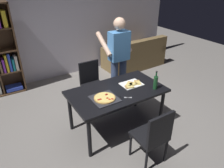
{
  "coord_description": "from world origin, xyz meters",
  "views": [
    {
      "loc": [
        -1.63,
        -2.49,
        2.47
      ],
      "look_at": [
        0.0,
        0.15,
        0.8
      ],
      "focal_mm": 33.81,
      "sensor_mm": 36.0,
      "label": 1
    }
  ],
  "objects_px": {
    "chair_far_side": "(92,81)",
    "chair_near_camera": "(154,135)",
    "wine_bottle": "(156,82)",
    "dining_table": "(117,95)",
    "kitchen_scissors": "(123,97)",
    "couch": "(135,57)",
    "pepperoni_pizza_on_tray": "(105,98)",
    "person_serving_pizza": "(118,57)"
  },
  "relations": [
    {
      "from": "chair_far_side",
      "to": "chair_near_camera",
      "type": "bearing_deg",
      "value": -90.0
    },
    {
      "from": "chair_far_side",
      "to": "wine_bottle",
      "type": "height_order",
      "value": "wine_bottle"
    },
    {
      "from": "dining_table",
      "to": "chair_far_side",
      "type": "bearing_deg",
      "value": 90.0
    },
    {
      "from": "chair_near_camera",
      "to": "kitchen_scissors",
      "type": "distance_m",
      "value": 0.73
    },
    {
      "from": "couch",
      "to": "wine_bottle",
      "type": "bearing_deg",
      "value": -120.45
    },
    {
      "from": "couch",
      "to": "wine_bottle",
      "type": "xyz_separation_m",
      "value": [
        -1.33,
        -2.27,
        0.57
      ]
    },
    {
      "from": "pepperoni_pizza_on_tray",
      "to": "kitchen_scissors",
      "type": "bearing_deg",
      "value": -24.85
    },
    {
      "from": "chair_near_camera",
      "to": "wine_bottle",
      "type": "height_order",
      "value": "wine_bottle"
    },
    {
      "from": "chair_far_side",
      "to": "person_serving_pizza",
      "type": "bearing_deg",
      "value": -24.06
    },
    {
      "from": "chair_far_side",
      "to": "kitchen_scissors",
      "type": "xyz_separation_m",
      "value": [
        -0.04,
        -1.17,
        0.24
      ]
    },
    {
      "from": "wine_bottle",
      "to": "kitchen_scissors",
      "type": "relative_size",
      "value": 1.67
    },
    {
      "from": "dining_table",
      "to": "pepperoni_pizza_on_tray",
      "type": "height_order",
      "value": "pepperoni_pizza_on_tray"
    },
    {
      "from": "couch",
      "to": "kitchen_scissors",
      "type": "relative_size",
      "value": 9.13
    },
    {
      "from": "wine_bottle",
      "to": "couch",
      "type": "bearing_deg",
      "value": 59.55
    },
    {
      "from": "pepperoni_pizza_on_tray",
      "to": "wine_bottle",
      "type": "bearing_deg",
      "value": -10.44
    },
    {
      "from": "kitchen_scissors",
      "to": "dining_table",
      "type": "bearing_deg",
      "value": 81.09
    },
    {
      "from": "dining_table",
      "to": "chair_near_camera",
      "type": "xyz_separation_m",
      "value": [
        -0.0,
        -0.93,
        -0.16
      ]
    },
    {
      "from": "chair_far_side",
      "to": "kitchen_scissors",
      "type": "bearing_deg",
      "value": -91.86
    },
    {
      "from": "dining_table",
      "to": "kitchen_scissors",
      "type": "height_order",
      "value": "kitchen_scissors"
    },
    {
      "from": "chair_far_side",
      "to": "pepperoni_pizza_on_tray",
      "type": "xyz_separation_m",
      "value": [
        -0.3,
        -1.05,
        0.25
      ]
    },
    {
      "from": "chair_far_side",
      "to": "couch",
      "type": "xyz_separation_m",
      "value": [
        1.9,
        1.06,
        -0.21
      ]
    },
    {
      "from": "person_serving_pizza",
      "to": "kitchen_scissors",
      "type": "distance_m",
      "value": 1.12
    },
    {
      "from": "person_serving_pizza",
      "to": "chair_far_side",
      "type": "bearing_deg",
      "value": 155.94
    },
    {
      "from": "person_serving_pizza",
      "to": "pepperoni_pizza_on_tray",
      "type": "relative_size",
      "value": 4.52
    },
    {
      "from": "couch",
      "to": "person_serving_pizza",
      "type": "distance_m",
      "value": 2.02
    },
    {
      "from": "chair_near_camera",
      "to": "wine_bottle",
      "type": "xyz_separation_m",
      "value": [
        0.57,
        0.65,
        0.36
      ]
    },
    {
      "from": "couch",
      "to": "wine_bottle",
      "type": "relative_size",
      "value": 5.48
    },
    {
      "from": "chair_near_camera",
      "to": "chair_far_side",
      "type": "bearing_deg",
      "value": 90.0
    },
    {
      "from": "chair_far_side",
      "to": "person_serving_pizza",
      "type": "relative_size",
      "value": 0.51
    },
    {
      "from": "chair_near_camera",
      "to": "chair_far_side",
      "type": "height_order",
      "value": "same"
    },
    {
      "from": "wine_bottle",
      "to": "dining_table",
      "type": "bearing_deg",
      "value": 153.63
    },
    {
      "from": "pepperoni_pizza_on_tray",
      "to": "kitchen_scissors",
      "type": "distance_m",
      "value": 0.29
    },
    {
      "from": "dining_table",
      "to": "wine_bottle",
      "type": "xyz_separation_m",
      "value": [
        0.57,
        -0.28,
        0.2
      ]
    },
    {
      "from": "chair_near_camera",
      "to": "chair_far_side",
      "type": "distance_m",
      "value": 1.86
    },
    {
      "from": "couch",
      "to": "pepperoni_pizza_on_tray",
      "type": "xyz_separation_m",
      "value": [
        -2.2,
        -2.11,
        0.46
      ]
    },
    {
      "from": "chair_near_camera",
      "to": "couch",
      "type": "height_order",
      "value": "chair_near_camera"
    },
    {
      "from": "dining_table",
      "to": "wine_bottle",
      "type": "distance_m",
      "value": 0.67
    },
    {
      "from": "pepperoni_pizza_on_tray",
      "to": "kitchen_scissors",
      "type": "xyz_separation_m",
      "value": [
        0.26,
        -0.12,
        -0.01
      ]
    },
    {
      "from": "couch",
      "to": "kitchen_scissors",
      "type": "distance_m",
      "value": 2.99
    },
    {
      "from": "pepperoni_pizza_on_tray",
      "to": "kitchen_scissors",
      "type": "height_order",
      "value": "pepperoni_pizza_on_tray"
    },
    {
      "from": "chair_near_camera",
      "to": "person_serving_pizza",
      "type": "height_order",
      "value": "person_serving_pizza"
    },
    {
      "from": "chair_near_camera",
      "to": "pepperoni_pizza_on_tray",
      "type": "bearing_deg",
      "value": 110.33
    }
  ]
}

